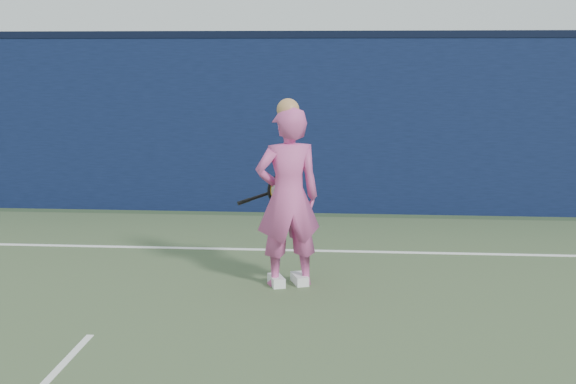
{
  "coord_description": "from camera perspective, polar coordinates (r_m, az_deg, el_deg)",
  "views": [
    {
      "loc": [
        2.13,
        -5.09,
        2.28
      ],
      "look_at": [
        1.49,
        2.61,
        0.94
      ],
      "focal_mm": 50.0,
      "sensor_mm": 36.0,
      "label": 1
    }
  ],
  "objects": [
    {
      "name": "racket",
      "position": [
        8.27,
        -0.67,
        0.08
      ],
      "size": [
        0.61,
        0.26,
        0.34
      ],
      "rotation": [
        0.0,
        0.0,
        0.25
      ],
      "color": "black",
      "rests_on": "ground"
    },
    {
      "name": "backstop_wall",
      "position": [
        11.83,
        -5.65,
        4.76
      ],
      "size": [
        24.0,
        0.4,
        2.5
      ],
      "primitive_type": "cube",
      "color": "black",
      "rests_on": "ground"
    },
    {
      "name": "wall_cap",
      "position": [
        11.79,
        -5.76,
        11.06
      ],
      "size": [
        24.0,
        0.42,
        0.1
      ],
      "primitive_type": "cube",
      "color": "black",
      "rests_on": "backstop_wall"
    },
    {
      "name": "player",
      "position": [
        7.85,
        -0.0,
        -0.35
      ],
      "size": [
        0.75,
        0.62,
        1.86
      ],
      "rotation": [
        0.0,
        0.0,
        3.48
      ],
      "color": "#CE5096",
      "rests_on": "ground"
    }
  ]
}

